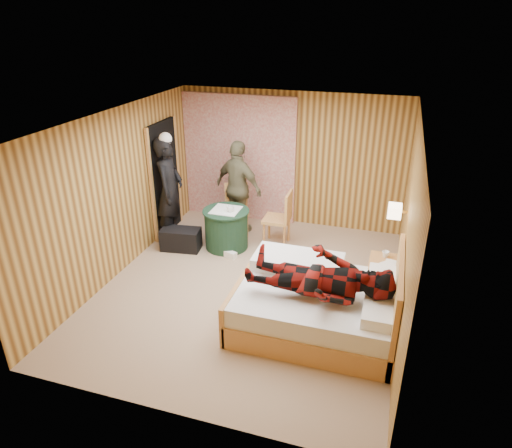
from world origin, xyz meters
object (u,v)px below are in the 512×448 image
(nightstand, at_px, (382,278))
(chair_near, at_px, (282,215))
(bed, at_px, (318,304))
(woman_standing, at_px, (170,191))
(chair_far, at_px, (237,205))
(man_at_table, at_px, (239,188))
(duffel_bag, at_px, (181,239))
(round_table, at_px, (226,228))
(man_on_bed, at_px, (320,268))
(wall_lamp, at_px, (395,211))

(nightstand, bearing_deg, chair_near, 147.46)
(nightstand, xyz_separation_m, chair_near, (-1.78, 1.13, 0.28))
(bed, distance_m, woman_standing, 3.44)
(chair_far, height_order, man_at_table, man_at_table)
(bed, height_order, duffel_bag, bed)
(chair_near, bearing_deg, chair_far, -107.45)
(round_table, relative_size, chair_far, 0.85)
(man_at_table, relative_size, man_on_bed, 0.97)
(bed, distance_m, chair_far, 3.04)
(chair_far, bearing_deg, woman_standing, -169.87)
(nightstand, distance_m, man_at_table, 3.08)
(chair_near, bearing_deg, wall_lamp, 59.68)
(man_at_table, bearing_deg, chair_far, 70.17)
(bed, bearing_deg, chair_near, 116.38)
(duffel_bag, distance_m, woman_standing, 0.87)
(nightstand, height_order, chair_far, chair_far)
(nightstand, distance_m, chair_far, 3.05)
(woman_standing, bearing_deg, man_on_bed, -131.45)
(round_table, xyz_separation_m, chair_far, (-0.03, 0.63, 0.18))
(bed, bearing_deg, man_on_bed, -83.29)
(round_table, bearing_deg, chair_near, 22.13)
(woman_standing, distance_m, man_at_table, 1.23)
(nightstand, distance_m, duffel_bag, 3.42)
(bed, distance_m, man_on_bed, 0.70)
(round_table, height_order, man_at_table, man_at_table)
(nightstand, bearing_deg, round_table, 163.83)
(chair_near, xyz_separation_m, man_at_table, (-0.89, 0.30, 0.29))
(nightstand, xyz_separation_m, man_at_table, (-2.67, 1.44, 0.57))
(duffel_bag, bearing_deg, chair_far, 45.88)
(wall_lamp, xyz_separation_m, nightstand, (-0.04, -0.12, -1.00))
(round_table, xyz_separation_m, man_at_table, (0.00, 0.67, 0.51))
(chair_far, xyz_separation_m, man_at_table, (0.03, 0.04, 0.32))
(bed, xyz_separation_m, duffel_bag, (-2.63, 1.38, -0.13))
(chair_far, height_order, chair_near, chair_near)
(nightstand, height_order, man_at_table, man_at_table)
(man_on_bed, bearing_deg, nightstand, 57.67)
(bed, distance_m, round_table, 2.56)
(round_table, height_order, duffel_bag, round_table)
(duffel_bag, xyz_separation_m, man_on_bed, (2.66, -1.61, 0.79))
(bed, distance_m, chair_near, 2.31)
(nightstand, bearing_deg, man_on_bed, -122.33)
(wall_lamp, distance_m, duffel_bag, 3.63)
(bed, bearing_deg, duffel_bag, 152.26)
(wall_lamp, height_order, nightstand, wall_lamp)
(woman_standing, relative_size, man_at_table, 1.09)
(duffel_bag, distance_m, man_at_table, 1.39)
(chair_far, height_order, woman_standing, woman_standing)
(wall_lamp, relative_size, duffel_bag, 0.39)
(round_table, distance_m, man_on_bed, 2.80)
(duffel_bag, bearing_deg, man_at_table, 45.67)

